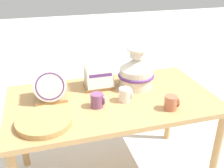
% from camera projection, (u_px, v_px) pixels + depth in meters
% --- Properties ---
extents(display_table, '(1.46, 0.80, 0.75)m').
position_uv_depth(display_table, '(112.00, 108.00, 1.90)').
color(display_table, tan).
rests_on(display_table, ground_plane).
extents(ceramic_vase, '(0.28, 0.28, 0.31)m').
position_uv_depth(ceramic_vase, '(136.00, 71.00, 1.98)').
color(ceramic_vase, silver).
rests_on(ceramic_vase, display_table).
extents(dish_rack_round_plates, '(0.22, 0.18, 0.24)m').
position_uv_depth(dish_rack_round_plates, '(50.00, 88.00, 1.79)').
color(dish_rack_round_plates, tan).
rests_on(dish_rack_round_plates, display_table).
extents(dish_rack_square_plates, '(0.22, 0.17, 0.23)m').
position_uv_depth(dish_rack_square_plates, '(99.00, 77.00, 1.99)').
color(dish_rack_square_plates, tan).
rests_on(dish_rack_square_plates, display_table).
extents(wicker_charger_stack, '(0.33, 0.33, 0.04)m').
position_uv_depth(wicker_charger_stack, '(44.00, 121.00, 1.56)').
color(wicker_charger_stack, tan).
rests_on(wicker_charger_stack, display_table).
extents(mug_terracotta_glaze, '(0.09, 0.08, 0.10)m').
position_uv_depth(mug_terracotta_glaze, '(171.00, 103.00, 1.71)').
color(mug_terracotta_glaze, '#B76647').
rests_on(mug_terracotta_glaze, display_table).
extents(mug_plum_glaze, '(0.09, 0.08, 0.10)m').
position_uv_depth(mug_plum_glaze, '(98.00, 100.00, 1.74)').
color(mug_plum_glaze, '#7A4770').
rests_on(mug_plum_glaze, display_table).
extents(mug_cream_glaze, '(0.09, 0.08, 0.10)m').
position_uv_depth(mug_cream_glaze, '(126.00, 95.00, 1.81)').
color(mug_cream_glaze, silver).
rests_on(mug_cream_glaze, display_table).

